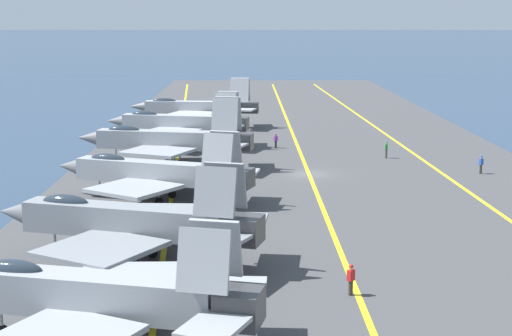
% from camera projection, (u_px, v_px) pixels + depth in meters
% --- Properties ---
extents(ground_plane, '(2000.00, 2000.00, 0.00)m').
position_uv_depth(ground_plane, '(309.00, 178.00, 73.24)').
color(ground_plane, navy).
extents(carrier_deck, '(224.80, 45.60, 0.40)m').
position_uv_depth(carrier_deck, '(309.00, 176.00, 73.20)').
color(carrier_deck, '#424244').
rests_on(carrier_deck, ground).
extents(deck_stripe_foul_line, '(202.22, 7.16, 0.01)m').
position_uv_depth(deck_stripe_foul_line, '(443.00, 174.00, 73.32)').
color(deck_stripe_foul_line, yellow).
rests_on(deck_stripe_foul_line, carrier_deck).
extents(deck_stripe_centerline, '(202.32, 0.36, 0.01)m').
position_uv_depth(deck_stripe_centerline, '(309.00, 174.00, 73.16)').
color(deck_stripe_centerline, yellow).
rests_on(deck_stripe_centerline, carrier_deck).
extents(deck_stripe_edge_line, '(201.96, 12.81, 0.01)m').
position_uv_depth(deck_stripe_edge_line, '(175.00, 174.00, 73.00)').
color(deck_stripe_edge_line, yellow).
rests_on(deck_stripe_edge_line, carrier_deck).
extents(parked_jet_nearest, '(13.20, 15.71, 5.95)m').
position_uv_depth(parked_jet_nearest, '(94.00, 296.00, 34.23)').
color(parked_jet_nearest, '#93999E').
rests_on(parked_jet_nearest, carrier_deck).
extents(parked_jet_second, '(14.00, 16.92, 6.26)m').
position_uv_depth(parked_jet_second, '(129.00, 221.00, 46.14)').
color(parked_jet_second, gray).
rests_on(parked_jet_second, carrier_deck).
extents(parked_jet_third, '(13.55, 16.98, 5.80)m').
position_uv_depth(parked_jet_third, '(155.00, 173.00, 62.10)').
color(parked_jet_third, '#93999E').
rests_on(parked_jet_third, carrier_deck).
extents(parked_jet_fourth, '(12.72, 17.52, 7.01)m').
position_uv_depth(parked_jet_fourth, '(167.00, 140.00, 75.59)').
color(parked_jet_fourth, '#93999E').
rests_on(parked_jet_fourth, carrier_deck).
extents(parked_jet_fifth, '(12.28, 16.57, 6.30)m').
position_uv_depth(parked_jet_fifth, '(179.00, 123.00, 88.56)').
color(parked_jet_fifth, '#9EA3A8').
rests_on(parked_jet_fifth, carrier_deck).
extents(parked_jet_sixth, '(14.41, 17.47, 6.59)m').
position_uv_depth(parked_jet_sixth, '(197.00, 107.00, 104.20)').
color(parked_jet_sixth, '#A8AAAF').
rests_on(parked_jet_sixth, carrier_deck).
extents(crew_green_vest, '(0.40, 0.29, 1.79)m').
position_uv_depth(crew_green_vest, '(386.00, 149.00, 81.30)').
color(crew_green_vest, '#4C473D').
rests_on(crew_green_vest, carrier_deck).
extents(crew_red_vest, '(0.45, 0.45, 1.69)m').
position_uv_depth(crew_red_vest, '(351.00, 278.00, 40.99)').
color(crew_red_vest, '#383328').
rests_on(crew_red_vest, carrier_deck).
extents(crew_blue_vest, '(0.44, 0.46, 1.73)m').
position_uv_depth(crew_blue_vest, '(481.00, 164.00, 73.16)').
color(crew_blue_vest, '#383328').
rests_on(crew_blue_vest, carrier_deck).
extents(crew_purple_vest, '(0.42, 0.46, 1.65)m').
position_uv_depth(crew_purple_vest, '(276.00, 140.00, 87.65)').
color(crew_purple_vest, '#232328').
rests_on(crew_purple_vest, carrier_deck).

